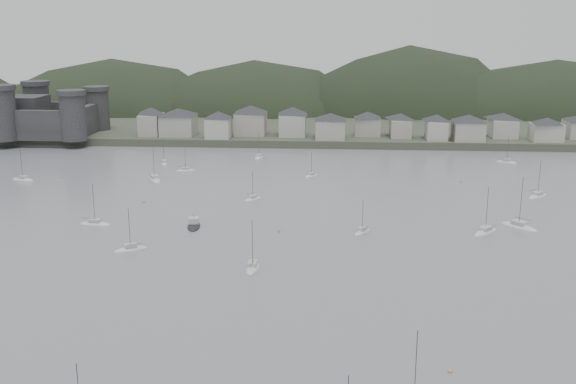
{
  "coord_description": "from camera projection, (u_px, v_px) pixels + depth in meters",
  "views": [
    {
      "loc": [
        11.78,
        -91.44,
        47.75
      ],
      "look_at": [
        0.0,
        75.0,
        6.0
      ],
      "focal_mm": 41.68,
      "sensor_mm": 36.0,
      "label": 1
    }
  ],
  "objects": [
    {
      "name": "moored_fleet",
      "position": [
        282.0,
        220.0,
        167.78
      ],
      "size": [
        268.74,
        177.6,
        13.7
      ],
      "color": "silver",
      "rests_on": "ground"
    },
    {
      "name": "castle",
      "position": [
        21.0,
        115.0,
        280.43
      ],
      "size": [
        66.0,
        43.0,
        20.0
      ],
      "color": "#2D2D2F",
      "rests_on": "far_shore_land"
    },
    {
      "name": "mooring_buoys",
      "position": [
        269.0,
        226.0,
        163.1
      ],
      "size": [
        160.35,
        120.61,
        0.7
      ],
      "color": "#BF883F",
      "rests_on": "ground"
    },
    {
      "name": "far_shore_land",
      "position": [
        315.0,
        107.0,
        385.98
      ],
      "size": [
        900.0,
        250.0,
        3.0
      ],
      "primitive_type": "cube",
      "color": "#383D2D",
      "rests_on": "ground"
    },
    {
      "name": "sailboat_lead",
      "position": [
        519.0,
        227.0,
        162.05
      ],
      "size": [
        9.02,
        9.47,
        13.54
      ],
      "rotation": [
        0.0,
        0.0,
        3.88
      ],
      "color": "silver",
      "rests_on": "ground"
    },
    {
      "name": "ground",
      "position": [
        253.0,
        351.0,
        100.89
      ],
      "size": [
        900.0,
        900.0,
        0.0
      ],
      "primitive_type": "plane",
      "color": "slate",
      "rests_on": "ground"
    },
    {
      "name": "forested_ridge",
      "position": [
        322.0,
        137.0,
        363.98
      ],
      "size": [
        851.55,
        103.94,
        102.57
      ],
      "color": "black",
      "rests_on": "ground"
    },
    {
      "name": "motor_launch_far",
      "position": [
        194.0,
        226.0,
        162.77
      ],
      "size": [
        4.33,
        8.98,
        4.05
      ],
      "rotation": [
        0.0,
        0.0,
        3.29
      ],
      "color": "black",
      "rests_on": "ground"
    },
    {
      "name": "waterfront_town",
      "position": [
        430.0,
        124.0,
        272.73
      ],
      "size": [
        451.48,
        28.46,
        12.92
      ],
      "color": "#9F9C91",
      "rests_on": "far_shore_land"
    }
  ]
}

